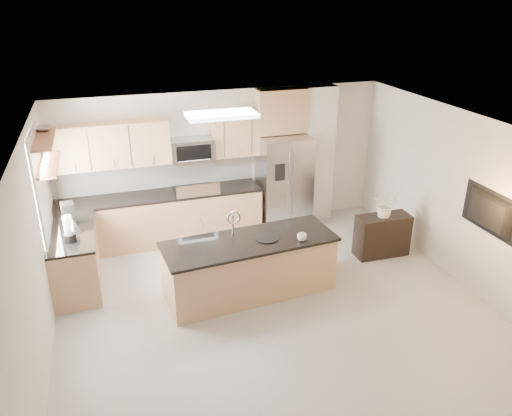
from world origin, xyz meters
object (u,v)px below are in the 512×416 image
object	(u,v)px
range	(197,213)
television	(486,213)
flower_vase	(386,197)
bowl	(44,128)
cup	(302,237)
platter	(267,238)
microwave	(192,150)
coffee_maker	(69,214)
kettle	(74,225)
blender	(69,230)
island	(250,266)
credenza	(382,235)
refrigerator	(284,183)

from	to	relation	value
range	television	bearing A→B (deg)	-41.64
flower_vase	bowl	bearing A→B (deg)	168.65
cup	platter	bearing A→B (deg)	156.34
microwave	coffee_maker	world-z (taller)	microwave
platter	kettle	size ratio (longest dim) A/B	1.44
coffee_maker	blender	bearing A→B (deg)	-88.12
cup	coffee_maker	size ratio (longest dim) A/B	0.40
island	cup	bearing A→B (deg)	-22.62
microwave	island	world-z (taller)	microwave
kettle	flower_vase	xyz separation A→B (m)	(4.89, -0.52, 0.04)
credenza	cup	distance (m)	1.98
range	bowl	size ratio (longest dim) A/B	3.49
range	flower_vase	bearing A→B (deg)	-29.43
microwave	flower_vase	xyz separation A→B (m)	(2.87, -1.74, -0.57)
microwave	island	size ratio (longest dim) A/B	0.29
flower_vase	coffee_maker	bearing A→B (deg)	170.45
bowl	kettle	bearing A→B (deg)	-66.07
refrigerator	blender	size ratio (longest dim) A/B	4.48
refrigerator	island	world-z (taller)	refrigerator
microwave	credenza	distance (m)	3.59
coffee_maker	bowl	world-z (taller)	bowl
cup	bowl	size ratio (longest dim) A/B	0.42
island	kettle	xyz separation A→B (m)	(-2.41, 0.95, 0.59)
microwave	cup	bearing A→B (deg)	-65.32
range	television	xyz separation A→B (m)	(3.51, -3.12, 0.88)
bowl	platter	bearing A→B (deg)	-27.23
island	bowl	bearing A→B (deg)	146.32
range	refrigerator	bearing A→B (deg)	-1.60
platter	flower_vase	bearing A→B (deg)	11.68
cup	coffee_maker	xyz separation A→B (m)	(-3.20, 1.50, 0.15)
blender	television	bearing A→B (deg)	-17.18
credenza	cup	world-z (taller)	cup
credenza	blender	distance (m)	5.01
platter	cup	bearing A→B (deg)	-23.66
range	credenza	distance (m)	3.30
refrigerator	bowl	world-z (taller)	bowl
kettle	cup	bearing A→B (deg)	-20.72
island	credenza	world-z (taller)	island
island	blender	distance (m)	2.63
range	microwave	distance (m)	1.16
cup	credenza	bearing A→B (deg)	20.65
range	bowl	world-z (taller)	bowl
range	cup	xyz separation A→B (m)	(1.11, -2.28, 0.46)
television	range	bearing A→B (deg)	48.36
kettle	television	distance (m)	5.90
cup	platter	world-z (taller)	cup
coffee_maker	credenza	bearing A→B (deg)	-9.48
coffee_maker	microwave	bearing A→B (deg)	23.42
kettle	credenza	bearing A→B (deg)	-6.01
blender	flower_vase	distance (m)	4.95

